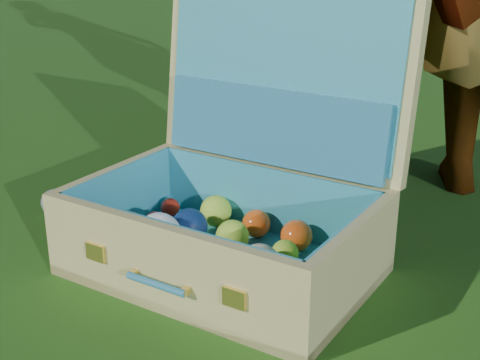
{
  "coord_description": "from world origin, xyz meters",
  "views": [
    {
      "loc": [
        0.81,
        -1.18,
        0.73
      ],
      "look_at": [
        0.17,
        0.08,
        0.19
      ],
      "focal_mm": 50.0,
      "sensor_mm": 36.0,
      "label": 1
    }
  ],
  "objects": [
    {
      "name": "stray_ball",
      "position": [
        -0.39,
        0.08,
        0.04
      ],
      "size": [
        0.07,
        0.07,
        0.07
      ],
      "primitive_type": "sphere",
      "color": "teal",
      "rests_on": "ground"
    },
    {
      "name": "suitcase",
      "position": [
        0.18,
        0.08,
        0.17
      ],
      "size": [
        0.69,
        0.59,
        0.62
      ],
      "rotation": [
        0.0,
        0.0,
        -0.1
      ],
      "color": "#CEBE6F",
      "rests_on": "ground"
    },
    {
      "name": "ground",
      "position": [
        0.0,
        0.0,
        0.0
      ],
      "size": [
        60.0,
        60.0,
        0.0
      ],
      "primitive_type": "plane",
      "color": "#215114",
      "rests_on": "ground"
    }
  ]
}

